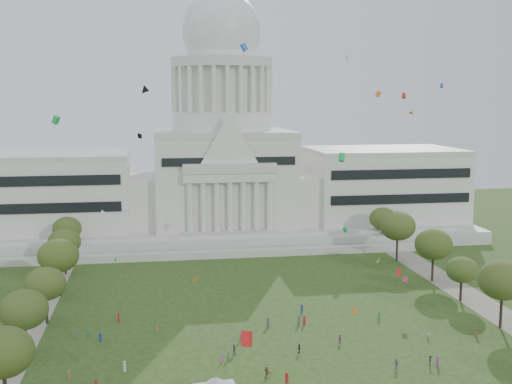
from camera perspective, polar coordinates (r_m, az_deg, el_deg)
name	(u,v)px	position (r m, az deg, el deg)	size (l,w,h in m)	color
ground	(301,382)	(106.47, 4.02, -16.46)	(400.00, 400.00, 0.00)	#294418
capitol	(223,167)	(210.04, -2.98, 2.21)	(160.00, 64.50, 91.30)	beige
path_left	(23,332)	(134.28, -20.01, -11.59)	(8.00, 160.00, 0.04)	gray
path_right	(486,306)	(149.44, 19.74, -9.54)	(8.00, 160.00, 0.04)	gray
row_tree_l_1	(3,352)	(100.18, -21.58, -13.12)	(8.86, 8.86, 12.59)	black
row_tree_l_2	(24,310)	(119.23, -19.94, -9.81)	(8.42, 8.42, 11.97)	black
row_tree_r_2	(503,280)	(134.47, 21.09, -7.31)	(9.55, 9.55, 13.58)	black
row_tree_l_3	(45,284)	(134.80, -18.22, -7.77)	(8.12, 8.12, 11.55)	black
row_tree_r_3	(462,270)	(149.64, 17.83, -6.61)	(7.01, 7.01, 9.98)	black
row_tree_l_4	(58,256)	(152.20, -17.16, -5.43)	(9.29, 9.29, 13.21)	black
row_tree_r_4	(434,244)	(162.85, 15.50, -4.51)	(9.19, 9.19, 13.06)	black
row_tree_l_5	(64,242)	(170.52, -16.67, -4.29)	(8.33, 8.33, 11.85)	black
row_tree_r_5	(398,226)	(180.34, 12.48, -2.97)	(9.82, 9.82, 13.96)	black
row_tree_l_6	(67,229)	(188.36, -16.46, -3.15)	(8.19, 8.19, 11.64)	black
row_tree_r_6	(383,219)	(197.91, 11.23, -2.35)	(8.42, 8.42, 11.97)	black
event_tent	(217,384)	(96.84, -3.50, -16.66)	(9.36, 9.36, 4.78)	#4C4C4C
person_0	(477,333)	(130.47, 19.01, -11.77)	(0.77, 0.50, 1.59)	olive
person_2	(429,334)	(127.52, 15.09, -12.07)	(0.77, 0.47, 1.58)	silver
person_3	(396,364)	(112.62, 12.34, -14.68)	(1.22, 0.63, 1.89)	#4C4C51
person_4	(299,348)	(116.73, 3.85, -13.70)	(1.01, 0.55, 1.73)	#26262B
person_5	(267,372)	(107.05, 0.97, -15.72)	(1.81, 0.71, 1.95)	olive
person_8	(234,350)	(115.86, -1.98, -13.83)	(0.88, 0.54, 1.81)	#4C4C51
person_9	(430,360)	(115.43, 15.24, -14.25)	(1.10, 0.57, 1.70)	#26262B
person_10	(340,339)	(121.63, 7.48, -12.83)	(1.00, 0.55, 1.70)	#994C8C
distant_crowd	(212,346)	(117.80, -3.90, -13.50)	(63.50, 38.32, 1.93)	#B21E1E
kite_swarm	(293,197)	(103.21, 3.34, -0.45)	(87.55, 99.69, 57.13)	blue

